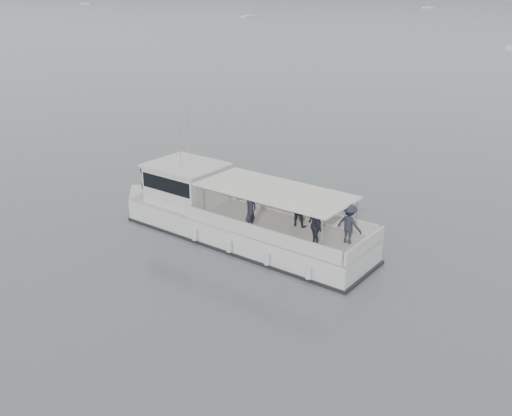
% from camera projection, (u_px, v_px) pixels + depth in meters
% --- Properties ---
extents(ground, '(1400.00, 1400.00, 0.00)m').
position_uv_depth(ground, '(351.00, 246.00, 24.55)').
color(ground, '#515A5F').
rests_on(ground, ground).
extents(tour_boat, '(13.17, 6.26, 5.54)m').
position_uv_depth(tour_boat, '(225.00, 215.00, 25.47)').
color(tour_boat, silver).
rests_on(tour_boat, ground).
extents(moored_fleet, '(425.77, 382.61, 10.76)m').
position_uv_depth(moored_fleet, '(431.00, 20.00, 184.57)').
color(moored_fleet, silver).
rests_on(moored_fleet, ground).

